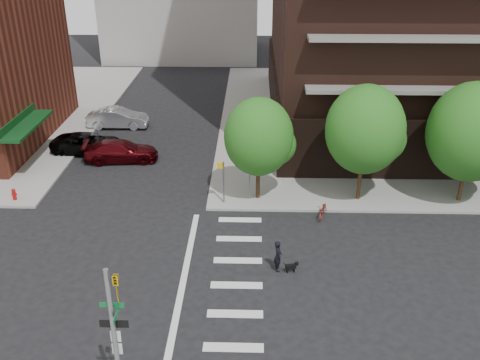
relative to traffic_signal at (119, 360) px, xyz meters
The scene contains 15 objects.
ground 7.98m from the traffic_signal, 86.42° to the left, with size 120.00×120.00×0.00m, color black.
sidewalk_ne 37.51m from the traffic_signal, 55.92° to the left, with size 39.00×33.00×0.15m, color gray.
crosswalk 8.40m from the traffic_signal, 70.35° to the left, with size 3.85×13.00×0.01m.
tree_a 16.66m from the traffic_signal, 74.39° to the left, with size 4.00×4.00×5.90m.
tree_b 19.20m from the traffic_signal, 56.79° to the left, with size 4.50×4.50×6.65m.
tree_c 23.02m from the traffic_signal, 44.16° to the left, with size 5.00×5.00×6.80m.
traffic_signal is the anchor object (origin of this frame).
pedestrian_signal 15.69m from the traffic_signal, 79.76° to the left, with size 2.18×0.67×2.60m.
fire_hydrant 18.42m from the traffic_signal, 123.26° to the left, with size 0.24×0.24×0.73m.
parked_car_black 24.25m from the traffic_signal, 108.66° to the left, with size 5.17×2.38×1.44m, color black.
parked_car_maroon 22.21m from the traffic_signal, 103.15° to the left, with size 5.07×2.06×1.47m, color #44060B.
parked_car_silver 29.12m from the traffic_signal, 103.58° to the left, with size 4.86×1.69×1.60m, color #B8BABF.
scooter 16.35m from the traffic_signal, 59.77° to the left, with size 0.57×1.63×0.86m, color maroon.
dog_walker 10.47m from the traffic_signal, 58.36° to the left, with size 0.38×0.59×1.61m, color black.
dog 10.79m from the traffic_signal, 54.88° to the left, with size 0.63×0.27×0.52m.
Camera 1 is at (3.69, -20.03, 15.12)m, focal length 40.00 mm.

